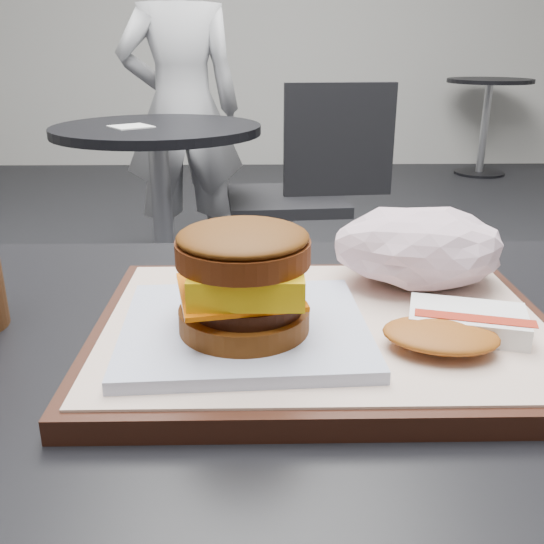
% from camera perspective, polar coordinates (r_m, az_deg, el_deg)
% --- Properties ---
extents(customer_table, '(0.80, 0.60, 0.77)m').
position_cam_1_polar(customer_table, '(0.60, -0.65, -23.81)').
color(customer_table, '#A5A5AA').
rests_on(customer_table, ground).
extents(serving_tray, '(0.38, 0.28, 0.02)m').
position_cam_1_polar(serving_tray, '(0.51, 4.93, -5.50)').
color(serving_tray, black).
rests_on(serving_tray, customer_table).
extents(breakfast_sandwich, '(0.20, 0.18, 0.09)m').
position_cam_1_polar(breakfast_sandwich, '(0.46, -2.61, -1.83)').
color(breakfast_sandwich, white).
rests_on(breakfast_sandwich, serving_tray).
extents(hash_brown, '(0.13, 0.11, 0.02)m').
position_cam_1_polar(hash_brown, '(0.49, 16.89, -4.99)').
color(hash_brown, white).
rests_on(hash_brown, serving_tray).
extents(crumpled_wrapper, '(0.16, 0.13, 0.07)m').
position_cam_1_polar(crumpled_wrapper, '(0.59, 13.67, 2.31)').
color(crumpled_wrapper, white).
rests_on(crumpled_wrapper, serving_tray).
extents(neighbor_table, '(0.70, 0.70, 0.75)m').
position_cam_1_polar(neighbor_table, '(2.16, -10.45, 8.16)').
color(neighbor_table, black).
rests_on(neighbor_table, ground).
extents(napkin, '(0.17, 0.17, 0.00)m').
position_cam_1_polar(napkin, '(2.09, -13.14, 13.19)').
color(napkin, white).
rests_on(napkin, neighbor_table).
extents(neighbor_chair, '(0.62, 0.45, 0.88)m').
position_cam_1_polar(neighbor_chair, '(2.26, 3.06, 8.00)').
color(neighbor_chair, '#9B9A9F').
rests_on(neighbor_chair, ground).
extents(patron, '(0.60, 0.46, 1.47)m').
position_cam_1_polar(patron, '(2.79, -8.45, 14.86)').
color(patron, silver).
rests_on(patron, ground).
extents(bg_table_far, '(0.66, 0.66, 0.75)m').
position_cam_1_polar(bg_table_far, '(5.27, 19.60, 14.72)').
color(bg_table_far, black).
rests_on(bg_table_far, ground).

